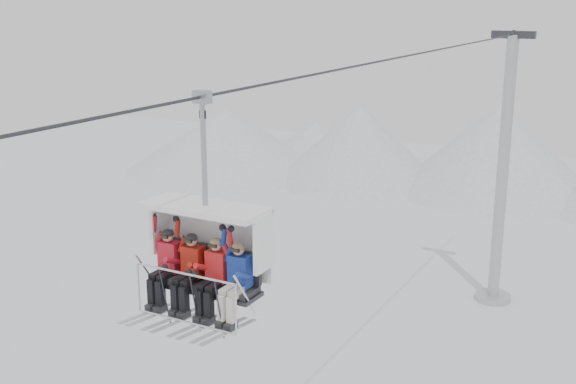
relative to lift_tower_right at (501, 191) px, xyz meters
The scene contains 8 objects.
ridgeline 20.33m from the lift_tower_right, 94.51° to the left, with size 72.00×21.00×7.00m.
lift_tower_right is the anchor object (origin of this frame).
haul_cable 23.25m from the lift_tower_right, 90.00° to the right, with size 0.06×0.06×50.00m, color #2F2F34.
chairlift_carrier 25.41m from the lift_tower_right, 90.00° to the right, with size 2.27×1.17×3.98m.
skier_far_left 25.64m from the lift_tower_right, 91.79° to the right, with size 0.39×1.69×1.56m.
skier_center_left 25.63m from the lift_tower_right, 90.59° to the right, with size 0.39×1.69×1.56m.
skier_center_right 25.63m from the lift_tower_right, 89.38° to the right, with size 0.39×1.69×1.56m.
skier_far_right 25.64m from the lift_tower_right, 88.33° to the right, with size 0.39×1.69×1.56m.
Camera 1 is at (7.10, -13.09, 14.90)m, focal length 45.00 mm.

